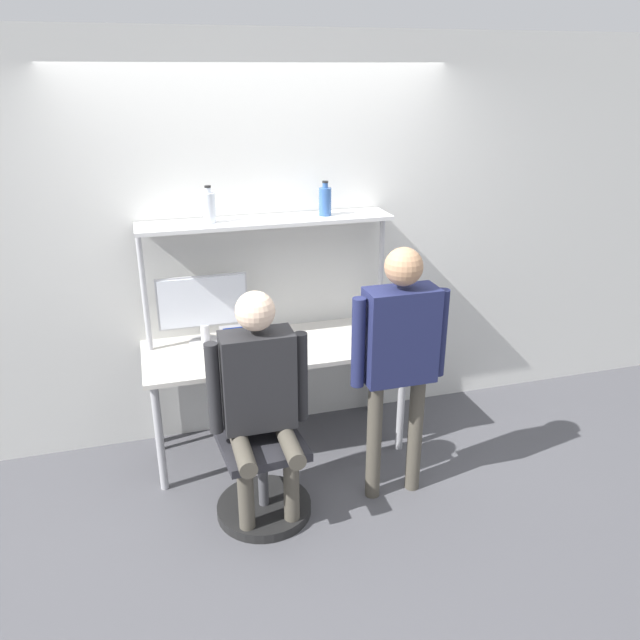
{
  "coord_description": "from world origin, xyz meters",
  "views": [
    {
      "loc": [
        -0.76,
        -3.32,
        2.47
      ],
      "look_at": [
        0.17,
        -0.12,
        1.12
      ],
      "focal_mm": 35.0,
      "sensor_mm": 36.0,
      "label": 1
    }
  ],
  "objects_px": {
    "monitor": "(203,306)",
    "bottle_blue": "(325,201)",
    "cell_phone": "(290,357)",
    "bottle_clear": "(209,207)",
    "office_chair": "(261,466)",
    "person_seated": "(260,390)",
    "person_standing": "(400,346)",
    "laptop": "(246,350)"
  },
  "relations": [
    {
      "from": "person_standing",
      "to": "bottle_blue",
      "type": "bearing_deg",
      "value": 101.83
    },
    {
      "from": "bottle_clear",
      "to": "person_seated",
      "type": "bearing_deg",
      "value": -82.14
    },
    {
      "from": "cell_phone",
      "to": "bottle_blue",
      "type": "bearing_deg",
      "value": 47.66
    },
    {
      "from": "office_chair",
      "to": "bottle_blue",
      "type": "height_order",
      "value": "bottle_blue"
    },
    {
      "from": "cell_phone",
      "to": "bottle_clear",
      "type": "xyz_separation_m",
      "value": [
        -0.41,
        0.37,
        0.9
      ]
    },
    {
      "from": "bottle_blue",
      "to": "bottle_clear",
      "type": "xyz_separation_m",
      "value": [
        -0.75,
        0.0,
        0.0
      ]
    },
    {
      "from": "bottle_blue",
      "to": "laptop",
      "type": "bearing_deg",
      "value": -153.38
    },
    {
      "from": "cell_phone",
      "to": "person_seated",
      "type": "bearing_deg",
      "value": -120.97
    },
    {
      "from": "office_chair",
      "to": "person_seated",
      "type": "bearing_deg",
      "value": -85.85
    },
    {
      "from": "cell_phone",
      "to": "bottle_clear",
      "type": "relative_size",
      "value": 0.65
    },
    {
      "from": "cell_phone",
      "to": "bottle_blue",
      "type": "relative_size",
      "value": 0.67
    },
    {
      "from": "cell_phone",
      "to": "person_standing",
      "type": "height_order",
      "value": "person_standing"
    },
    {
      "from": "person_seated",
      "to": "bottle_blue",
      "type": "relative_size",
      "value": 6.23
    },
    {
      "from": "cell_phone",
      "to": "bottle_clear",
      "type": "bearing_deg",
      "value": 137.55
    },
    {
      "from": "office_chair",
      "to": "person_standing",
      "type": "distance_m",
      "value": 1.08
    },
    {
      "from": "person_seated",
      "to": "bottle_clear",
      "type": "height_order",
      "value": "bottle_clear"
    },
    {
      "from": "laptop",
      "to": "person_standing",
      "type": "distance_m",
      "value": 0.99
    },
    {
      "from": "cell_phone",
      "to": "person_standing",
      "type": "distance_m",
      "value": 0.76
    },
    {
      "from": "cell_phone",
      "to": "office_chair",
      "type": "distance_m",
      "value": 0.71
    },
    {
      "from": "laptop",
      "to": "person_seated",
      "type": "height_order",
      "value": "person_seated"
    },
    {
      "from": "person_standing",
      "to": "cell_phone",
      "type": "bearing_deg",
      "value": 136.12
    },
    {
      "from": "bottle_blue",
      "to": "person_standing",
      "type": "bearing_deg",
      "value": -78.17
    },
    {
      "from": "office_chair",
      "to": "bottle_clear",
      "type": "xyz_separation_m",
      "value": [
        -0.11,
        0.81,
        1.38
      ]
    },
    {
      "from": "bottle_clear",
      "to": "person_standing",
      "type": "bearing_deg",
      "value": -43.26
    },
    {
      "from": "office_chair",
      "to": "person_standing",
      "type": "bearing_deg",
      "value": -4.83
    },
    {
      "from": "bottle_blue",
      "to": "monitor",
      "type": "bearing_deg",
      "value": 179.21
    },
    {
      "from": "laptop",
      "to": "person_standing",
      "type": "bearing_deg",
      "value": -35.95
    },
    {
      "from": "cell_phone",
      "to": "person_standing",
      "type": "bearing_deg",
      "value": -43.88
    },
    {
      "from": "office_chair",
      "to": "person_seated",
      "type": "relative_size",
      "value": 0.68
    },
    {
      "from": "monitor",
      "to": "cell_phone",
      "type": "xyz_separation_m",
      "value": [
        0.49,
        -0.38,
        -0.26
      ]
    },
    {
      "from": "monitor",
      "to": "bottle_clear",
      "type": "xyz_separation_m",
      "value": [
        0.08,
        -0.01,
        0.65
      ]
    },
    {
      "from": "person_seated",
      "to": "person_standing",
      "type": "height_order",
      "value": "person_standing"
    },
    {
      "from": "monitor",
      "to": "person_standing",
      "type": "bearing_deg",
      "value": -41.28
    },
    {
      "from": "cell_phone",
      "to": "person_seated",
      "type": "distance_m",
      "value": 0.56
    },
    {
      "from": "monitor",
      "to": "cell_phone",
      "type": "bearing_deg",
      "value": -38.24
    },
    {
      "from": "cell_phone",
      "to": "monitor",
      "type": "bearing_deg",
      "value": 141.76
    },
    {
      "from": "monitor",
      "to": "bottle_blue",
      "type": "relative_size",
      "value": 2.63
    },
    {
      "from": "monitor",
      "to": "office_chair",
      "type": "relative_size",
      "value": 0.62
    },
    {
      "from": "laptop",
      "to": "office_chair",
      "type": "height_order",
      "value": "laptop"
    },
    {
      "from": "monitor",
      "to": "cell_phone",
      "type": "height_order",
      "value": "monitor"
    },
    {
      "from": "office_chair",
      "to": "bottle_blue",
      "type": "xyz_separation_m",
      "value": [
        0.63,
        0.81,
        1.37
      ]
    },
    {
      "from": "monitor",
      "to": "laptop",
      "type": "height_order",
      "value": "monitor"
    }
  ]
}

